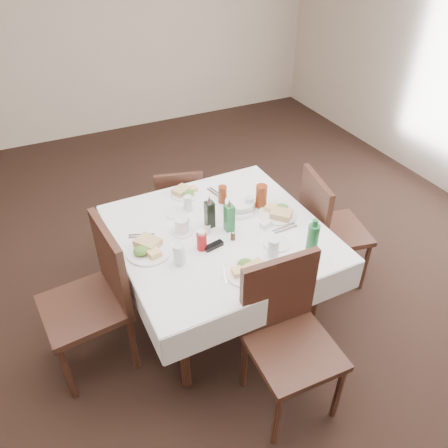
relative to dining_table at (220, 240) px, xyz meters
name	(u,v)px	position (x,y,z in m)	size (l,w,h in m)	color
ground_plane	(207,301)	(-0.06, 0.11, -0.68)	(7.00, 7.00, 0.00)	black
room_shell	(200,88)	(-0.06, 0.11, 1.03)	(6.04, 7.04, 2.80)	#BEAB96
dining_table	(220,240)	(0.00, 0.00, 0.00)	(1.38, 1.38, 0.76)	black
chair_north	(180,204)	(0.01, 0.83, -0.22)	(0.48, 0.48, 0.82)	black
chair_south	(286,328)	(0.06, -0.77, -0.11)	(0.49, 0.49, 1.01)	black
chair_east	(325,224)	(0.88, -0.03, -0.13)	(0.54, 0.54, 0.97)	black
chair_west	(97,291)	(-0.86, -0.03, -0.09)	(0.54, 0.54, 1.04)	black
meal_north	(186,192)	(-0.04, 0.52, 0.10)	(0.24, 0.24, 0.05)	white
meal_south	(249,270)	(-0.02, -0.45, 0.10)	(0.27, 0.27, 0.06)	white
meal_east	(279,213)	(0.45, -0.01, 0.10)	(0.27, 0.27, 0.06)	white
meal_west	(148,249)	(-0.50, 0.00, 0.10)	(0.29, 0.29, 0.06)	white
side_plate_a	(177,213)	(-0.19, 0.31, 0.09)	(0.16, 0.16, 0.01)	white
side_plate_b	(277,244)	(0.27, -0.29, 0.09)	(0.18, 0.18, 0.01)	white
water_n	(188,203)	(-0.10, 0.32, 0.14)	(0.06, 0.06, 0.11)	silver
water_s	(273,248)	(0.19, -0.37, 0.14)	(0.07, 0.07, 0.13)	silver
water_e	(249,204)	(0.29, 0.12, 0.14)	(0.06, 0.06, 0.11)	silver
water_w	(179,254)	(-0.36, -0.18, 0.15)	(0.08, 0.08, 0.14)	silver
iced_tea_a	(223,194)	(0.17, 0.31, 0.14)	(0.06, 0.06, 0.13)	maroon
iced_tea_b	(261,196)	(0.39, 0.14, 0.16)	(0.08, 0.08, 0.17)	maroon
bread_basket	(240,206)	(0.23, 0.16, 0.12)	(0.23, 0.23, 0.08)	silver
oil_cruet_dark	(210,213)	(-0.04, 0.08, 0.18)	(0.06, 0.06, 0.24)	black
oil_cruet_green	(229,217)	(0.06, -0.01, 0.18)	(0.06, 0.06, 0.25)	#24703A
ketchup_bottle	(202,241)	(-0.18, -0.12, 0.14)	(0.06, 0.06, 0.14)	#9F1013
salt_shaker	(208,229)	(-0.09, 0.01, 0.12)	(0.04, 0.04, 0.08)	white
pepper_shaker	(233,235)	(0.04, -0.12, 0.11)	(0.03, 0.03, 0.07)	#3B2817
coffee_mug	(182,226)	(-0.23, 0.10, 0.13)	(0.15, 0.15, 0.11)	white
sunglasses	(214,246)	(-0.11, -0.14, 0.09)	(0.14, 0.07, 0.03)	black
green_bottle	(312,240)	(0.40, -0.47, 0.20)	(0.07, 0.07, 0.27)	#24703A
sugar_caddy	(266,224)	(0.30, -0.09, 0.10)	(0.09, 0.07, 0.04)	white
cutlery_n	(215,193)	(0.16, 0.44, 0.08)	(0.07, 0.17, 0.01)	silver
cutlery_s	(227,273)	(-0.14, -0.40, 0.08)	(0.09, 0.18, 0.01)	silver
cutlery_e	(285,229)	(0.41, -0.17, 0.08)	(0.19, 0.06, 0.01)	silver
cutlery_w	(141,236)	(-0.50, 0.17, 0.08)	(0.17, 0.10, 0.01)	silver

